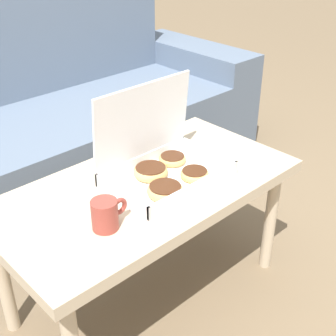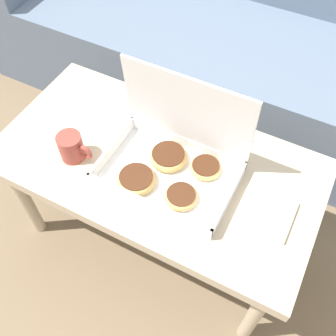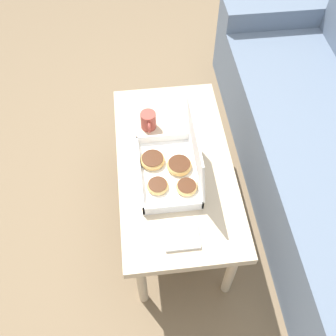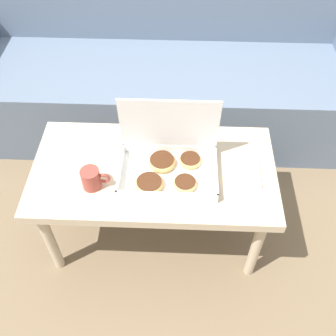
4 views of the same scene
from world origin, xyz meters
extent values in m
plane|color=#756047|center=(0.00, 0.00, 0.00)|extent=(12.00, 12.00, 0.00)
cube|color=slate|center=(0.00, 0.65, 0.21)|extent=(1.94, 0.59, 0.43)
cube|color=#C6B293|center=(0.00, -0.09, 0.45)|extent=(0.99, 0.52, 0.04)
cylinder|color=#C6B293|center=(-0.44, -0.29, 0.22)|extent=(0.04, 0.04, 0.43)
cylinder|color=#C6B293|center=(0.44, -0.29, 0.22)|extent=(0.04, 0.04, 0.43)
cylinder|color=#C6B293|center=(-0.44, 0.11, 0.22)|extent=(0.04, 0.04, 0.43)
cylinder|color=#C6B293|center=(0.44, 0.11, 0.22)|extent=(0.04, 0.04, 0.43)
cube|color=white|center=(0.06, -0.13, 0.48)|extent=(0.38, 0.25, 0.01)
cube|color=white|center=(0.06, -0.25, 0.50)|extent=(0.38, 0.01, 0.04)
cube|color=white|center=(0.06, -0.01, 0.50)|extent=(0.38, 0.01, 0.04)
cube|color=white|center=(-0.13, -0.13, 0.50)|extent=(0.01, 0.25, 0.04)
cube|color=white|center=(0.25, -0.13, 0.50)|extent=(0.01, 0.25, 0.04)
cube|color=white|center=(0.06, -0.01, 0.65)|extent=(0.38, 0.03, 0.25)
torus|color=#E0B266|center=(0.03, -0.08, 0.50)|extent=(0.11, 0.11, 0.03)
cylinder|color=#472614|center=(0.03, -0.08, 0.51)|extent=(0.10, 0.10, 0.02)
torus|color=#E0B266|center=(0.13, -0.18, 0.50)|extent=(0.09, 0.09, 0.03)
cylinder|color=#472614|center=(0.13, -0.18, 0.50)|extent=(0.08, 0.08, 0.01)
torus|color=#E0B266|center=(-0.01, -0.19, 0.50)|extent=(0.11, 0.11, 0.03)
cylinder|color=#472614|center=(-0.01, -0.19, 0.51)|extent=(0.10, 0.10, 0.01)
torus|color=#E0B266|center=(0.15, -0.06, 0.49)|extent=(0.09, 0.09, 0.03)
cylinder|color=#472614|center=(0.15, -0.06, 0.50)|extent=(0.08, 0.08, 0.01)
cylinder|color=#993D33|center=(-0.23, -0.19, 0.52)|extent=(0.07, 0.07, 0.09)
torus|color=#993D33|center=(-0.18, -0.19, 0.52)|extent=(0.05, 0.01, 0.05)
cube|color=white|center=(0.36, -0.11, 0.48)|extent=(0.14, 0.14, 0.01)
camera|label=1|loc=(-0.82, -1.06, 1.26)|focal=50.00mm
camera|label=2|loc=(0.36, -0.71, 1.42)|focal=42.00mm
camera|label=3|loc=(1.05, -0.24, 1.90)|focal=42.00mm
camera|label=4|loc=(0.10, -1.12, 1.68)|focal=42.00mm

